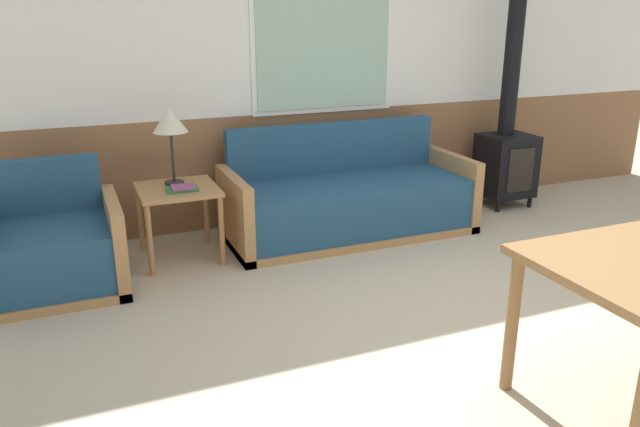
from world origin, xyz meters
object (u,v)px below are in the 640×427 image
at_px(couch, 349,202).
at_px(table_lamp, 170,123).
at_px(side_table, 178,199).
at_px(armchair, 56,251).
at_px(wood_stove, 508,132).

height_order(couch, table_lamp, table_lamp).
relative_size(side_table, table_lamp, 1.00).
xyz_separation_m(armchair, side_table, (0.84, 0.22, 0.19)).
bearing_deg(armchair, side_table, 8.46).
relative_size(couch, armchair, 2.38).
bearing_deg(side_table, couch, 0.23).
height_order(armchair, side_table, armchair).
relative_size(armchair, table_lamp, 1.50).
bearing_deg(wood_stove, table_lamp, -178.54).
bearing_deg(couch, wood_stove, 5.80).
bearing_deg(table_lamp, side_table, -90.06).
height_order(armchair, table_lamp, table_lamp).
bearing_deg(couch, side_table, -179.77).
bearing_deg(wood_stove, couch, -174.20).
xyz_separation_m(armchair, table_lamp, (0.84, 0.32, 0.73)).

